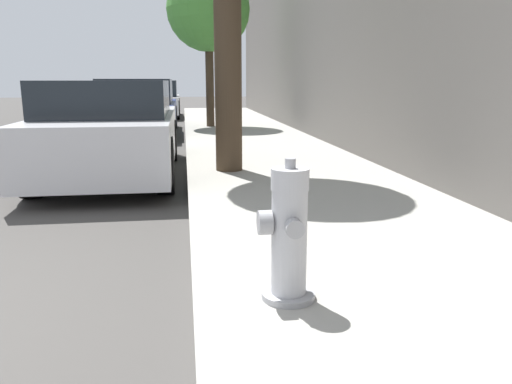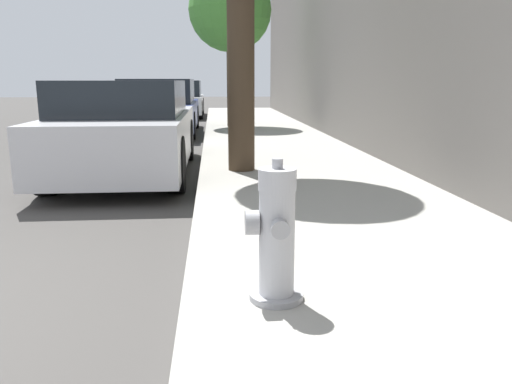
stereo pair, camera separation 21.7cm
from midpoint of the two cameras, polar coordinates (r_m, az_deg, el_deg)
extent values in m
cube|color=#99968E|center=(3.05, 21.10, -12.76)|extent=(2.75, 40.00, 0.14)
cylinder|color=#97979C|center=(2.86, 4.55, -11.73)|extent=(0.30, 0.30, 0.04)
cylinder|color=#B2B2B7|center=(2.74, 4.66, -5.80)|extent=(0.20, 0.20, 0.59)
cylinder|color=#B2B2B7|center=(2.65, 4.80, 1.42)|extent=(0.21, 0.21, 0.12)
cylinder|color=#97979C|center=(2.64, 4.83, 3.25)|extent=(0.06, 0.06, 0.05)
cylinder|color=#97979C|center=(2.59, 5.18, -4.23)|extent=(0.10, 0.06, 0.10)
cylinder|color=#97979C|center=(2.83, 4.28, -2.73)|extent=(0.10, 0.06, 0.10)
cylinder|color=#97979C|center=(2.69, 1.87, -3.53)|extent=(0.07, 0.13, 0.13)
cube|color=#B7B7BC|center=(7.36, -13.58, 6.06)|extent=(1.68, 4.12, 0.69)
cube|color=black|center=(7.16, -14.01, 10.44)|extent=(1.55, 2.27, 0.45)
cylinder|color=black|center=(8.77, -17.24, 5.61)|extent=(0.20, 0.69, 0.69)
cylinder|color=black|center=(8.58, -7.19, 5.92)|extent=(0.20, 0.69, 0.69)
cylinder|color=black|center=(6.32, -22.05, 2.72)|extent=(0.20, 0.69, 0.69)
cylinder|color=black|center=(6.05, -8.10, 3.11)|extent=(0.20, 0.69, 0.69)
cube|color=navy|center=(13.00, -10.38, 8.70)|extent=(1.80, 4.43, 0.62)
cube|color=black|center=(12.80, -10.56, 11.30)|extent=(1.65, 2.43, 0.57)
cylinder|color=black|center=(14.47, -13.11, 8.30)|extent=(0.20, 0.64, 0.64)
cylinder|color=black|center=(14.33, -6.55, 8.51)|extent=(0.20, 0.64, 0.64)
cylinder|color=black|center=(11.77, -14.97, 7.28)|extent=(0.20, 0.64, 0.64)
cylinder|color=black|center=(11.60, -6.91, 7.54)|extent=(0.20, 0.64, 0.64)
cube|color=silver|center=(19.01, -8.41, 9.91)|extent=(1.71, 3.99, 0.59)
cube|color=black|center=(18.83, -8.49, 11.64)|extent=(1.57, 2.20, 0.56)
cylinder|color=black|center=(20.31, -10.40, 9.60)|extent=(0.20, 0.65, 0.65)
cylinder|color=black|center=(20.22, -5.96, 9.72)|extent=(0.20, 0.65, 0.65)
cylinder|color=black|center=(17.85, -11.15, 9.17)|extent=(0.20, 0.65, 0.65)
cylinder|color=black|center=(17.75, -6.10, 9.32)|extent=(0.20, 0.65, 0.65)
cylinder|color=#423323|center=(6.74, -0.79, 16.51)|extent=(0.36, 0.36, 3.30)
cylinder|color=#423323|center=(13.40, -2.41, 12.39)|extent=(0.21, 0.21, 2.27)
sphere|color=#478C38|center=(13.52, -2.49, 20.15)|extent=(2.12, 2.12, 2.12)
camera|label=1|loc=(0.11, -88.40, 0.36)|focal=35.00mm
camera|label=2|loc=(0.11, 91.60, -0.36)|focal=35.00mm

